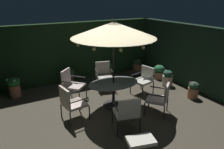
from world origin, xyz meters
name	(u,v)px	position (x,y,z in m)	size (l,w,h in m)	color
ground_plane	(113,111)	(0.00, 0.00, -0.01)	(7.19, 6.54, 0.02)	#474033
hedge_backdrop_rear	(75,51)	(0.00, 3.12, 1.15)	(7.19, 0.30, 2.30)	#193219
hedge_backdrop_right	(198,59)	(3.45, 0.00, 1.15)	(0.30, 6.54, 2.30)	#1A2F20
patio_dining_table	(113,88)	(0.18, 0.31, 0.58)	(1.60, 1.10, 0.76)	#312A31
patio_umbrella	(114,30)	(0.18, 0.31, 2.35)	(2.43, 2.43, 2.64)	#30312E
patio_chair_north	(127,111)	(-0.20, -1.07, 0.56)	(0.74, 0.73, 0.95)	#2A2F31
patio_chair_northeast	(160,97)	(1.08, -0.81, 0.53)	(0.82, 0.82, 0.92)	#2D2A35
patio_chair_east	(144,78)	(1.58, 0.62, 0.54)	(0.71, 0.70, 0.93)	#2F2C33
patio_chair_southeast	(104,74)	(0.55, 1.70, 0.56)	(0.72, 0.76, 0.96)	#32322F
patio_chair_south	(71,83)	(-0.82, 1.35, 0.58)	(0.84, 0.84, 1.01)	#312A2D
patio_chair_southwest	(71,102)	(-1.25, 0.11, 0.55)	(0.68, 0.68, 0.99)	#30302E
ottoman_footrest	(141,141)	(-0.40, -1.93, 0.31)	(0.67, 0.53, 0.36)	#2E2C32
potted_plant_back_center	(167,78)	(2.76, 0.70, 0.30)	(0.39, 0.39, 0.61)	beige
potted_plant_right_near	(107,68)	(1.27, 2.82, 0.33)	(0.47, 0.47, 0.61)	tan
potted_plant_left_far	(14,87)	(-2.45, 2.47, 0.36)	(0.43, 0.44, 0.68)	#AE6651
potted_plant_front_corner	(193,90)	(2.77, -0.53, 0.29)	(0.34, 0.34, 0.58)	#AF6E4E
potted_plant_left_near	(159,72)	(3.00, 1.46, 0.29)	(0.44, 0.44, 0.57)	#8B6348
potted_plant_right_far	(68,76)	(-0.51, 2.61, 0.35)	(0.48, 0.48, 0.65)	#7C6548
potted_plant_back_left	(137,64)	(2.84, 2.80, 0.27)	(0.42, 0.42, 0.54)	#A86B4B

